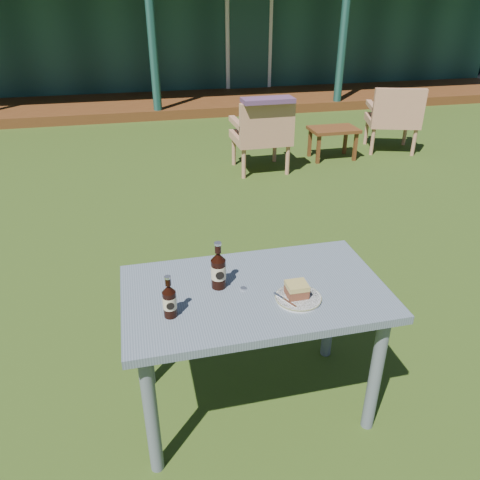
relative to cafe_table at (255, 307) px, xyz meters
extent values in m
plane|color=#334916|center=(0.00, 1.60, -0.62)|extent=(80.00, 80.00, 0.00)
cube|color=#173D36|center=(0.00, 11.10, 0.68)|extent=(15.00, 6.00, 2.60)
cube|color=#572F15|center=(0.00, 7.20, -0.54)|extent=(15.00, 1.80, 0.16)
cylinder|color=#173D36|center=(0.00, 6.40, 0.61)|extent=(0.14, 0.14, 2.45)
cylinder|color=#173D36|center=(3.25, 6.40, 0.61)|extent=(0.14, 0.14, 2.45)
cube|color=white|center=(2.00, 8.08, 0.38)|extent=(0.95, 0.06, 2.00)
cube|color=#193D38|center=(2.00, 8.05, 0.38)|extent=(0.80, 0.04, 1.85)
cube|color=slate|center=(0.00, 0.00, 0.08)|extent=(1.20, 0.70, 0.04)
cylinder|color=slate|center=(-0.52, -0.27, -0.28)|extent=(0.06, 0.06, 0.68)
cylinder|color=slate|center=(0.52, -0.27, -0.28)|extent=(0.06, 0.06, 0.68)
cylinder|color=slate|center=(-0.52, 0.27, -0.28)|extent=(0.06, 0.06, 0.68)
cylinder|color=slate|center=(0.52, 0.27, -0.28)|extent=(0.06, 0.06, 0.68)
cylinder|color=silver|center=(0.17, -0.12, 0.11)|extent=(0.20, 0.20, 0.01)
cylinder|color=olive|center=(0.17, -0.12, 0.11)|extent=(0.20, 0.20, 0.00)
cube|color=brown|center=(0.16, -0.11, 0.14)|extent=(0.09, 0.08, 0.04)
cube|color=#A8944B|center=(0.16, -0.11, 0.17)|extent=(0.09, 0.09, 0.02)
cube|color=silver|center=(0.10, -0.13, 0.12)|extent=(0.07, 0.13, 0.00)
cylinder|color=black|center=(-0.16, 0.06, 0.17)|extent=(0.07, 0.07, 0.14)
cone|color=black|center=(-0.16, 0.06, 0.26)|extent=(0.07, 0.07, 0.04)
cylinder|color=black|center=(-0.16, 0.06, 0.30)|extent=(0.03, 0.03, 0.04)
cylinder|color=silver|center=(-0.16, 0.06, 0.33)|extent=(0.03, 0.03, 0.01)
cylinder|color=#CBBC90|center=(-0.16, 0.06, 0.18)|extent=(0.07, 0.07, 0.07)
cylinder|color=black|center=(-0.16, 0.02, 0.18)|extent=(0.04, 0.00, 0.04)
cylinder|color=black|center=(-0.39, -0.11, 0.16)|extent=(0.06, 0.06, 0.12)
cone|color=black|center=(-0.39, -0.11, 0.24)|extent=(0.06, 0.06, 0.03)
cylinder|color=black|center=(-0.39, -0.11, 0.27)|extent=(0.02, 0.02, 0.03)
cylinder|color=silver|center=(-0.39, -0.11, 0.29)|extent=(0.03, 0.03, 0.01)
cylinder|color=#CBBC90|center=(-0.39, -0.11, 0.17)|extent=(0.06, 0.06, 0.06)
cylinder|color=black|center=(-0.39, -0.14, 0.17)|extent=(0.03, 0.00, 0.03)
cylinder|color=silver|center=(-0.05, 0.01, 0.11)|extent=(0.03, 0.03, 0.01)
cube|color=#B27A59|center=(1.01, 3.55, -0.22)|extent=(0.64, 0.60, 0.09)
cube|color=#B27A59|center=(1.01, 3.30, 0.03)|extent=(0.63, 0.09, 0.41)
cube|color=#B27A59|center=(1.29, 3.58, -0.04)|extent=(0.08, 0.55, 0.06)
cube|color=#B27A59|center=(0.73, 3.57, -0.04)|extent=(0.08, 0.55, 0.06)
cylinder|color=#B27A59|center=(1.27, 3.81, -0.44)|extent=(0.05, 0.05, 0.35)
cylinder|color=#B27A59|center=(0.74, 3.80, -0.44)|extent=(0.05, 0.05, 0.35)
cylinder|color=#B27A59|center=(1.28, 3.31, -0.44)|extent=(0.05, 0.05, 0.35)
cylinder|color=#B27A59|center=(0.75, 3.30, -0.44)|extent=(0.05, 0.05, 0.35)
cube|color=#B27A59|center=(2.94, 3.94, -0.22)|extent=(0.79, 0.76, 0.09)
cube|color=#B27A59|center=(2.86, 3.69, 0.03)|extent=(0.63, 0.27, 0.42)
cube|color=#B27A59|center=(3.22, 3.87, -0.04)|extent=(0.23, 0.55, 0.06)
cube|color=#B27A59|center=(2.68, 4.04, -0.04)|extent=(0.23, 0.55, 0.06)
cylinder|color=#B27A59|center=(3.27, 4.09, -0.44)|extent=(0.05, 0.05, 0.35)
cylinder|color=#B27A59|center=(2.76, 4.26, -0.44)|extent=(0.05, 0.05, 0.35)
cylinder|color=#B27A59|center=(3.12, 3.62, -0.44)|extent=(0.05, 0.05, 0.35)
cylinder|color=#B27A59|center=(2.61, 3.78, -0.44)|extent=(0.05, 0.05, 0.35)
cube|color=#553557|center=(1.01, 3.30, 0.26)|extent=(0.58, 0.25, 0.05)
cube|color=#572F15|center=(2.03, 3.75, -0.24)|extent=(0.60, 0.40, 0.04)
cube|color=#572F15|center=(1.78, 3.60, -0.44)|extent=(0.04, 0.04, 0.36)
cube|color=#572F15|center=(2.28, 3.60, -0.44)|extent=(0.04, 0.04, 0.36)
cube|color=#572F15|center=(1.78, 3.90, -0.44)|extent=(0.04, 0.04, 0.36)
cube|color=#572F15|center=(2.28, 3.90, -0.44)|extent=(0.04, 0.04, 0.36)
camera|label=1|loc=(-0.47, -1.72, 1.30)|focal=35.00mm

